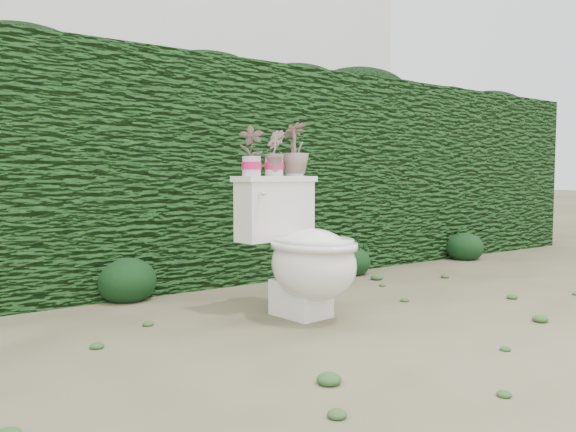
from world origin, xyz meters
TOP-DOWN VIEW (x-y plane):
  - ground at (0.00, 0.00)m, footprint 60.00×60.00m
  - hedge at (0.00, 1.60)m, footprint 8.00×1.00m
  - house_wall at (0.60, 6.00)m, footprint 8.00×3.50m
  - toilet at (-0.23, 0.14)m, footprint 0.52×0.72m
  - potted_plant_left at (-0.43, 0.36)m, footprint 0.17×0.16m
  - potted_plant_center at (-0.26, 0.38)m, footprint 0.16×0.17m
  - potted_plant_right at (-0.10, 0.39)m, footprint 0.20×0.20m
  - liriope_clump_1 at (-0.89, 1.11)m, footprint 0.37×0.37m
  - liriope_clump_2 at (0.89, 1.01)m, footprint 0.32×0.32m
  - liriope_clump_3 at (2.31, 1.01)m, footprint 0.35×0.35m

SIDE VIEW (x-z plane):
  - ground at x=0.00m, z-range 0.00..0.00m
  - liriope_clump_2 at x=0.89m, z-range 0.00..0.26m
  - liriope_clump_3 at x=2.31m, z-range 0.00..0.28m
  - liriope_clump_1 at x=-0.89m, z-range 0.00..0.30m
  - toilet at x=-0.23m, z-range -0.03..0.74m
  - hedge at x=0.00m, z-range 0.00..1.60m
  - potted_plant_center at x=-0.26m, z-range 0.78..1.03m
  - potted_plant_left at x=-0.43m, z-range 0.78..1.04m
  - potted_plant_right at x=-0.10m, z-range 0.78..1.07m
  - house_wall at x=0.60m, z-range 0.00..4.00m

